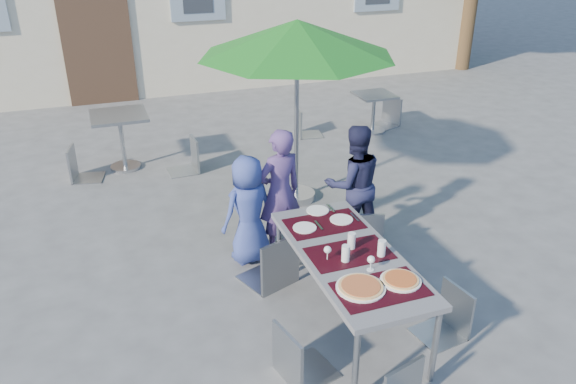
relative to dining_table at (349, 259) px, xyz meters
name	(u,v)px	position (x,y,z in m)	size (l,w,h in m)	color
ground	(363,289)	(0.39, 0.43, -0.70)	(90.00, 90.00, 0.00)	#4D4E50
dining_table	(349,259)	(0.00, 0.00, 0.00)	(0.80, 1.85, 0.76)	#49494E
pizza_near_left	(361,287)	(-0.14, -0.49, 0.07)	(0.39, 0.39, 0.03)	white
pizza_near_right	(401,280)	(0.20, -0.52, 0.07)	(0.32, 0.32, 0.03)	white
glassware	(358,249)	(0.04, -0.07, 0.13)	(0.52, 0.42, 0.15)	silver
place_settings	(322,219)	(0.01, 0.63, 0.06)	(0.65, 0.50, 0.01)	white
child_0	(248,210)	(-0.51, 1.35, -0.10)	(0.58, 0.38, 1.19)	#354491
child_1	(280,192)	(-0.14, 1.41, 0.01)	(0.52, 0.34, 1.42)	#4F3771
child_2	(354,184)	(0.71, 1.38, -0.01)	(0.67, 0.38, 1.37)	#1B1D3C
chair_0	(273,230)	(-0.42, 0.81, -0.07)	(0.60, 0.60, 1.05)	gray
chair_1	(312,214)	(0.13, 1.16, -0.17)	(0.45, 0.45, 0.91)	#93999F
chair_2	(363,205)	(0.68, 1.07, -0.12)	(0.54, 0.55, 0.98)	gray
chair_3	(298,324)	(-0.65, -0.47, -0.16)	(0.49, 0.49, 0.92)	#8F949A
chair_4	(452,286)	(0.79, -0.41, -0.20)	(0.44, 0.43, 0.86)	gray
chair_5	(416,368)	(-0.03, -1.16, -0.19)	(0.47, 0.47, 0.87)	gray
patio_umbrella	(297,40)	(0.47, 2.54, 1.37)	(2.38, 2.38, 2.30)	#B4B6BD
cafe_table_0	(121,129)	(-1.55, 4.36, -0.09)	(0.78, 0.78, 0.84)	#B4B6BD
bg_chair_l_0	(76,144)	(-2.17, 4.17, -0.16)	(0.48, 0.48, 0.91)	gray
bg_chair_r_0	(186,135)	(-0.68, 3.95, -0.15)	(0.44, 0.43, 0.94)	#92999E
cafe_table_1	(374,108)	(2.65, 4.55, -0.27)	(0.62, 0.62, 0.67)	#B4B6BD
bg_chair_l_1	(305,106)	(1.46, 4.76, -0.17)	(0.47, 0.46, 0.91)	gray
bg_chair_r_1	(389,95)	(3.06, 4.77, -0.14)	(0.54, 0.54, 0.95)	gray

